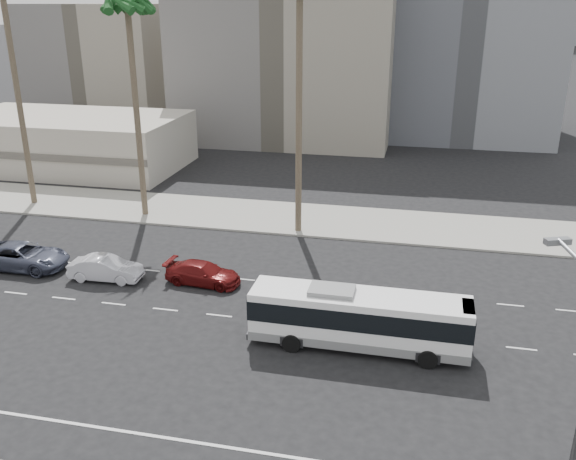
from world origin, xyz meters
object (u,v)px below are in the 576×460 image
(city_bus, at_px, (359,318))
(palm_mid, at_px, (127,8))
(car_a, at_px, (203,273))
(car_b, at_px, (106,268))
(car_c, at_px, (22,256))

(city_bus, xyz_separation_m, palm_mid, (-17.95, 15.31, 13.39))
(car_a, relative_size, car_b, 1.03)
(city_bus, distance_m, car_c, 21.59)
(car_a, xyz_separation_m, palm_mid, (-8.42, 10.36, 14.29))
(car_b, bearing_deg, car_a, -85.47)
(palm_mid, bearing_deg, car_b, -76.44)
(car_b, bearing_deg, car_c, 82.99)
(car_b, distance_m, car_c, 5.80)
(car_b, bearing_deg, city_bus, -108.16)
(city_bus, height_order, car_c, city_bus)
(car_c, bearing_deg, car_b, -95.20)
(car_a, bearing_deg, palm_mid, 43.73)
(car_a, distance_m, car_b, 5.79)
(city_bus, bearing_deg, car_b, 164.77)
(city_bus, distance_m, palm_mid, 27.13)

